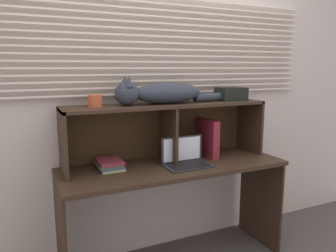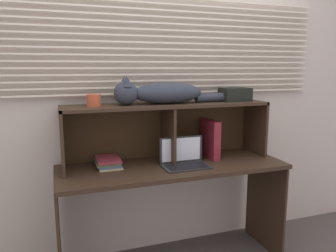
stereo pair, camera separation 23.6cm
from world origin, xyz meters
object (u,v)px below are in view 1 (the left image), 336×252
Objects in this scene: cat at (160,93)px; small_basket at (95,101)px; storage_box at (231,94)px; book_stack at (109,164)px; binder_upright at (208,138)px; laptop at (186,159)px.

cat is 9.21× the size of small_basket.
cat reaches higher than storage_box.
book_stack is (-0.39, 0.00, -0.48)m from cat.
binder_upright is 0.93m from small_basket.
book_stack is at bearing 179.53° from cat.
small_basket reaches higher than binder_upright.
book_stack is at bearing 2.23° from small_basket.
cat reaches higher than small_basket.
small_basket is at bearing -177.77° from book_stack.
binder_upright reaches higher than laptop.
laptop is 3.52× the size of small_basket.
laptop is (0.13, -0.15, -0.47)m from cat.
binder_upright is 0.40m from storage_box.
binder_upright is at bearing 29.35° from laptop.
storage_box reaches higher than binder_upright.
cat is at bearing 0.00° from small_basket.
binder_upright is at bearing -0.00° from cat.
small_basket is at bearing -180.00° from cat.
small_basket reaches higher than laptop.
storage_box is (0.48, 0.15, 0.44)m from laptop.
storage_box is (1.00, -0.00, 0.45)m from book_stack.
storage_box reaches higher than small_basket.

